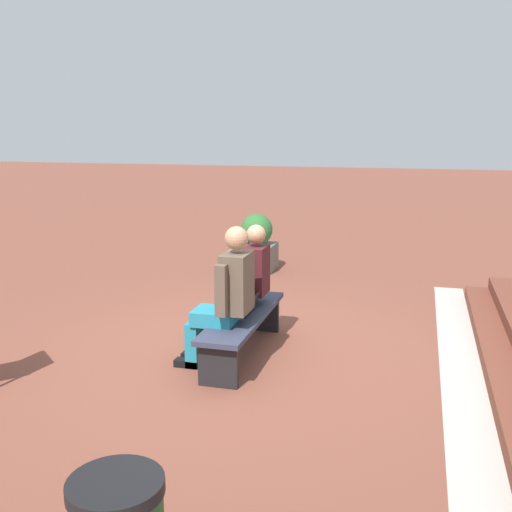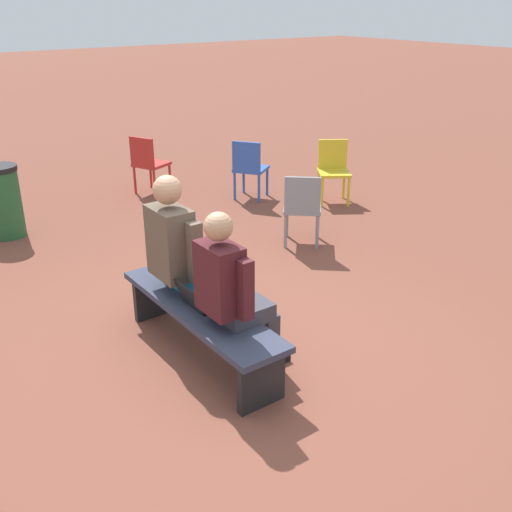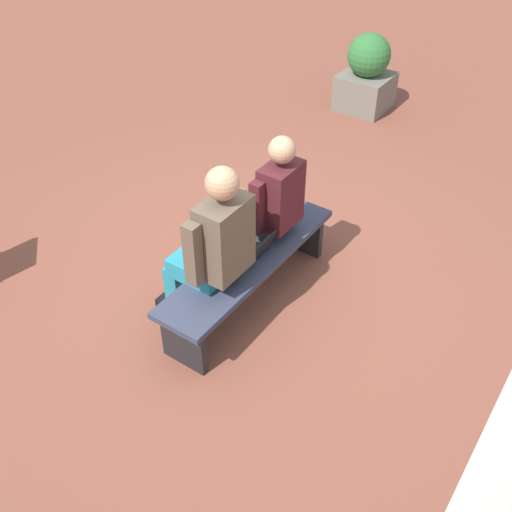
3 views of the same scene
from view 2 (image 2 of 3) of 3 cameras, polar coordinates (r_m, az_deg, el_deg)
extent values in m
plane|color=brown|center=(4.84, -4.22, -9.74)|extent=(60.00, 60.00, 0.00)
cube|color=#33384C|center=(4.68, -5.37, -4.96)|extent=(1.80, 0.44, 0.05)
cube|color=black|center=(4.23, 0.51, -11.86)|extent=(0.06, 0.37, 0.40)
cube|color=black|center=(5.41, -9.69, -3.74)|extent=(0.06, 0.37, 0.40)
cube|color=#383842|center=(4.45, -1.16, -5.26)|extent=(0.32, 0.37, 0.13)
cube|color=#383842|center=(4.63, 1.37, -8.05)|extent=(0.10, 0.11, 0.45)
cube|color=black|center=(4.76, 1.89, -9.82)|extent=(0.10, 0.22, 0.06)
cube|color=#383842|center=(4.74, 0.13, -7.20)|extent=(0.10, 0.11, 0.45)
cube|color=black|center=(4.87, 0.66, -8.95)|extent=(0.10, 0.22, 0.06)
cube|color=#47191E|center=(4.20, -3.47, -2.16)|extent=(0.35, 0.22, 0.52)
cube|color=navy|center=(4.27, -2.16, -2.21)|extent=(0.05, 0.01, 0.31)
cube|color=#47191E|center=(4.07, -0.99, -3.26)|extent=(0.08, 0.09, 0.44)
cube|color=#47191E|center=(4.41, -4.33, -1.15)|extent=(0.08, 0.09, 0.44)
sphere|color=tan|center=(4.05, -3.60, 2.81)|extent=(0.20, 0.20, 0.20)
cube|color=teal|center=(4.99, -5.64, -1.96)|extent=(0.35, 0.41, 0.14)
cube|color=teal|center=(5.14, -3.01, -4.63)|extent=(0.11, 0.12, 0.45)
cube|color=black|center=(5.26, -2.40, -6.26)|extent=(0.11, 0.25, 0.07)
cube|color=teal|center=(5.28, -4.12, -3.85)|extent=(0.11, 0.12, 0.45)
cube|color=black|center=(5.40, -3.50, -5.46)|extent=(0.11, 0.25, 0.07)
cube|color=brown|center=(4.74, -8.14, 1.28)|extent=(0.39, 0.25, 0.58)
cube|color=brown|center=(4.58, -5.86, 0.31)|extent=(0.09, 0.10, 0.49)
cube|color=brown|center=(4.98, -8.77, 2.11)|extent=(0.09, 0.10, 0.49)
sphere|color=tan|center=(4.60, -8.45, 6.26)|extent=(0.23, 0.23, 0.23)
cube|color=black|center=(4.67, -4.89, -4.51)|extent=(0.32, 0.22, 0.02)
cube|color=#2D2D33|center=(4.67, -4.79, -4.34)|extent=(0.29, 0.15, 0.00)
cube|color=black|center=(4.56, -6.44, -3.82)|extent=(0.32, 0.07, 0.19)
cube|color=#33519E|center=(4.56, -6.36, -3.79)|extent=(0.28, 0.06, 0.17)
cube|color=gold|center=(8.34, 7.44, 7.85)|extent=(0.58, 0.58, 0.04)
cube|color=gold|center=(8.46, 7.31, 9.63)|extent=(0.25, 0.35, 0.40)
cylinder|color=gold|center=(8.20, 6.32, 6.03)|extent=(0.04, 0.04, 0.40)
cylinder|color=gold|center=(8.26, 8.80, 6.03)|extent=(0.04, 0.04, 0.40)
cylinder|color=gold|center=(8.54, 5.97, 6.76)|extent=(0.04, 0.04, 0.40)
cylinder|color=gold|center=(8.60, 8.36, 6.76)|extent=(0.04, 0.04, 0.40)
cube|color=#2D56B7|center=(8.48, -0.47, 8.31)|extent=(0.58, 0.58, 0.04)
cube|color=#2D56B7|center=(8.25, -0.93, 9.45)|extent=(0.35, 0.26, 0.40)
cylinder|color=#2D56B7|center=(8.64, 1.07, 7.09)|extent=(0.04, 0.04, 0.40)
cylinder|color=#2D56B7|center=(8.76, -1.18, 7.31)|extent=(0.04, 0.04, 0.40)
cylinder|color=#2D56B7|center=(8.32, 0.28, 6.43)|extent=(0.04, 0.04, 0.40)
cylinder|color=#2D56B7|center=(8.44, -2.04, 6.66)|extent=(0.04, 0.04, 0.40)
cube|color=red|center=(8.85, -9.92, 8.62)|extent=(0.55, 0.55, 0.04)
cube|color=red|center=(8.66, -10.82, 9.72)|extent=(0.38, 0.20, 0.40)
cylinder|color=red|center=(8.94, -8.19, 7.41)|extent=(0.04, 0.04, 0.40)
cylinder|color=red|center=(9.16, -10.00, 7.68)|extent=(0.04, 0.04, 0.40)
cylinder|color=red|center=(8.67, -9.64, 6.80)|extent=(0.04, 0.04, 0.40)
cylinder|color=red|center=(8.89, -11.46, 7.10)|extent=(0.04, 0.04, 0.40)
cube|color=gray|center=(6.88, 4.43, 4.57)|extent=(0.59, 0.59, 0.04)
cube|color=gray|center=(6.63, 4.46, 5.84)|extent=(0.29, 0.33, 0.40)
cylinder|color=gray|center=(7.12, 5.86, 3.32)|extent=(0.04, 0.04, 0.40)
cylinder|color=gray|center=(7.13, 2.96, 3.42)|extent=(0.04, 0.04, 0.40)
cylinder|color=gray|center=(6.79, 5.86, 2.27)|extent=(0.04, 0.04, 0.40)
cylinder|color=gray|center=(6.79, 2.82, 2.38)|extent=(0.04, 0.04, 0.40)
cylinder|color=#23562D|center=(7.66, -22.86, 4.58)|extent=(0.40, 0.40, 0.80)
camera|label=1|loc=(9.20, -35.66, 17.41)|focal=42.00mm
camera|label=3|loc=(6.47, -40.28, 24.77)|focal=42.00mm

